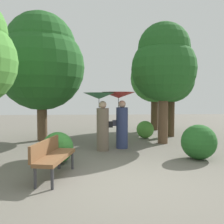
# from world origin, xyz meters

# --- Properties ---
(ground_plane) EXTENTS (40.00, 40.00, 0.00)m
(ground_plane) POSITION_xyz_m (0.00, 0.00, 0.00)
(ground_plane) COLOR #6B665B
(person_left) EXTENTS (1.04, 1.04, 1.92)m
(person_left) POSITION_xyz_m (-0.39, 3.07, 1.26)
(person_left) COLOR #6B5B4C
(person_left) RESTS_ON ground
(person_right) EXTENTS (1.17, 1.17, 1.95)m
(person_right) POSITION_xyz_m (0.27, 3.41, 1.34)
(person_right) COLOR navy
(person_right) RESTS_ON ground
(park_bench) EXTENTS (0.76, 1.57, 0.83)m
(park_bench) POSITION_xyz_m (-1.51, 0.40, 0.51)
(park_bench) COLOR #38383D
(park_bench) RESTS_ON ground
(tree_near_left) EXTENTS (3.48, 3.48, 5.17)m
(tree_near_left) POSITION_xyz_m (-2.77, 5.11, 3.24)
(tree_near_left) COLOR brown
(tree_near_left) RESTS_ON ground
(tree_near_right) EXTENTS (2.61, 2.61, 4.60)m
(tree_near_right) POSITION_xyz_m (2.57, 7.94, 3.04)
(tree_near_right) COLOR #42301E
(tree_near_right) RESTS_ON ground
(tree_mid_right) EXTENTS (2.07, 2.07, 4.10)m
(tree_mid_right) POSITION_xyz_m (2.78, 5.78, 2.78)
(tree_mid_right) COLOR #42301E
(tree_mid_right) RESTS_ON ground
(tree_far_back) EXTENTS (2.46, 2.46, 4.58)m
(tree_far_back) POSITION_xyz_m (2.00, 4.20, 3.07)
(tree_far_back) COLOR brown
(tree_far_back) RESTS_ON ground
(bush_path_left) EXTENTS (0.84, 0.84, 0.84)m
(bush_path_left) POSITION_xyz_m (-1.58, 1.59, 0.42)
(bush_path_left) COLOR #387F33
(bush_path_left) RESTS_ON ground
(bush_path_right) EXTENTS (0.99, 0.99, 0.99)m
(bush_path_right) POSITION_xyz_m (2.36, 1.75, 0.50)
(bush_path_right) COLOR #235B23
(bush_path_right) RESTS_ON ground
(bush_behind_bench) EXTENTS (0.75, 0.75, 0.75)m
(bush_behind_bench) POSITION_xyz_m (1.55, 5.40, 0.37)
(bush_behind_bench) COLOR #4C9338
(bush_behind_bench) RESTS_ON ground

